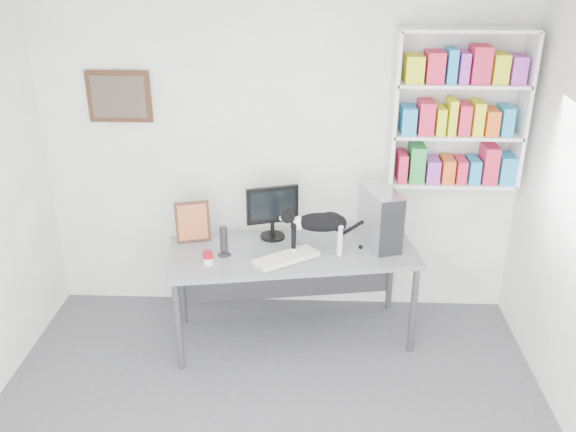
{
  "coord_description": "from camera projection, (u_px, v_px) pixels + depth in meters",
  "views": [
    {
      "loc": [
        0.27,
        -2.86,
        3.02
      ],
      "look_at": [
        0.09,
        1.53,
        1.06
      ],
      "focal_mm": 38.0,
      "sensor_mm": 36.0,
      "label": 1
    }
  ],
  "objects": [
    {
      "name": "pc_tower",
      "position": [
        381.0,
        217.0,
        4.84
      ],
      "size": [
        0.33,
        0.51,
        0.47
      ],
      "primitive_type": "cube",
      "rotation": [
        0.0,
        0.0,
        0.28
      ],
      "color": "silver",
      "rests_on": "desk"
    },
    {
      "name": "room",
      "position": [
        260.0,
        282.0,
        3.3
      ],
      "size": [
        4.01,
        4.01,
        2.7
      ],
      "color": "#545459",
      "rests_on": "ground"
    },
    {
      "name": "desk",
      "position": [
        293.0,
        294.0,
        4.99
      ],
      "size": [
        2.04,
        1.07,
        0.81
      ],
      "primitive_type": "cube",
      "rotation": [
        0.0,
        0.0,
        0.17
      ],
      "color": "gray",
      "rests_on": "room"
    },
    {
      "name": "cat",
      "position": [
        319.0,
        233.0,
        4.7
      ],
      "size": [
        0.58,
        0.16,
        0.36
      ],
      "primitive_type": null,
      "rotation": [
        0.0,
        0.0,
        0.01
      ],
      "color": "black",
      "rests_on": "desk"
    },
    {
      "name": "monitor",
      "position": [
        272.0,
        212.0,
        4.94
      ],
      "size": [
        0.47,
        0.33,
        0.46
      ],
      "primitive_type": "cube",
      "rotation": [
        0.0,
        0.0,
        0.32
      ],
      "color": "black",
      "rests_on": "desk"
    },
    {
      "name": "soup_can",
      "position": [
        208.0,
        258.0,
        4.59
      ],
      "size": [
        0.1,
        0.1,
        0.11
      ],
      "primitive_type": "cylinder",
      "rotation": [
        0.0,
        0.0,
        0.53
      ],
      "color": "#9E0D14",
      "rests_on": "desk"
    },
    {
      "name": "speaker",
      "position": [
        224.0,
        241.0,
        4.7
      ],
      "size": [
        0.12,
        0.12,
        0.25
      ],
      "primitive_type": "cylinder",
      "rotation": [
        0.0,
        0.0,
        0.15
      ],
      "color": "black",
      "rests_on": "desk"
    },
    {
      "name": "wall_art",
      "position": [
        119.0,
        96.0,
        4.92
      ],
      "size": [
        0.52,
        0.04,
        0.42
      ],
      "primitive_type": "cube",
      "color": "#482817",
      "rests_on": "room"
    },
    {
      "name": "leaning_print",
      "position": [
        193.0,
        221.0,
        4.92
      ],
      "size": [
        0.3,
        0.18,
        0.34
      ],
      "primitive_type": "cube",
      "rotation": [
        0.0,
        0.0,
        0.27
      ],
      "color": "#482817",
      "rests_on": "desk"
    },
    {
      "name": "bookshelf",
      "position": [
        458.0,
        110.0,
        4.73
      ],
      "size": [
        1.03,
        0.28,
        1.24
      ],
      "primitive_type": "cube",
      "color": "silver",
      "rests_on": "room"
    },
    {
      "name": "keyboard",
      "position": [
        286.0,
        258.0,
        4.66
      ],
      "size": [
        0.53,
        0.45,
        0.04
      ],
      "primitive_type": "cube",
      "rotation": [
        0.0,
        0.0,
        0.6
      ],
      "color": "silver",
      "rests_on": "desk"
    }
  ]
}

